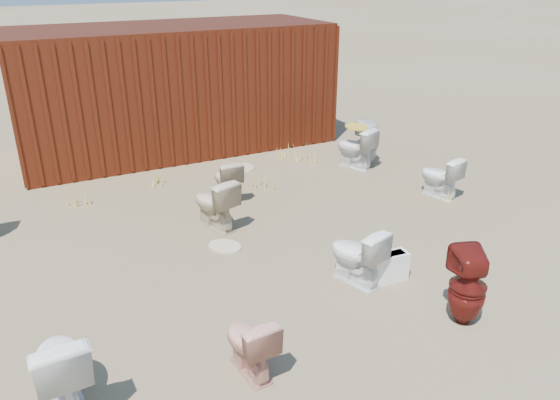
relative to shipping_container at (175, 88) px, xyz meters
name	(u,v)px	position (x,y,z in m)	size (l,w,h in m)	color
ground	(301,255)	(0.00, -5.20, -1.20)	(100.00, 100.00, 0.00)	brown
shipping_container	(175,88)	(0.00, 0.00, 0.00)	(6.00, 2.40, 2.40)	#44160B
toilet_front_a	(60,368)	(-3.05, -6.58, -0.80)	(0.45, 0.79, 0.81)	white
toilet_front_pink	(250,343)	(-1.48, -6.90, -0.88)	(0.36, 0.63, 0.64)	tan
toilet_front_c	(357,255)	(0.27, -6.04, -0.84)	(0.40, 0.70, 0.71)	white
toilet_front_maroon	(468,287)	(0.84, -7.21, -0.78)	(0.38, 0.39, 0.85)	#5C140F
toilet_front_e	(440,177)	(2.93, -4.50, -0.86)	(0.38, 0.67, 0.68)	white
toilet_back_beige_left	(215,203)	(-0.69, -3.93, -0.82)	(0.42, 0.74, 0.75)	beige
toilet_back_beige_right	(227,179)	(-0.16, -3.05, -0.87)	(0.37, 0.66, 0.67)	tan
toilet_back_yellowlid	(355,148)	(2.49, -2.74, -0.82)	(0.43, 0.75, 0.76)	white
toilet_back_e	(368,143)	(2.80, -2.69, -0.78)	(0.37, 0.38, 0.83)	silver
yellow_lid	(356,127)	(2.49, -2.74, -0.43)	(0.39, 0.48, 0.03)	gold
loose_tank	(387,267)	(0.62, -6.19, -1.02)	(0.50, 0.20, 0.35)	white
loose_lid_near	(244,168)	(0.64, -1.87, -1.19)	(0.38, 0.49, 0.02)	#C5B18F
loose_lid_far	(225,246)	(-0.80, -4.55, -1.19)	(0.36, 0.47, 0.02)	beige
weed_clump_a	(80,199)	(-2.30, -2.30, -1.07)	(0.36, 0.36, 0.26)	#B8B149
weed_clump_b	(263,181)	(0.54, -2.92, -1.07)	(0.32, 0.32, 0.27)	#B8B149
weed_clump_c	(307,155)	(1.84, -2.11, -1.05)	(0.36, 0.36, 0.30)	#B8B149
weed_clump_d	(158,178)	(-0.98, -1.93, -1.09)	(0.30, 0.30, 0.22)	#B8B149
weed_clump_e	(286,151)	(1.61, -1.70, -1.07)	(0.34, 0.34, 0.26)	#B8B149
weed_clump_f	(444,193)	(2.88, -4.68, -1.07)	(0.28, 0.28, 0.25)	#B8B149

